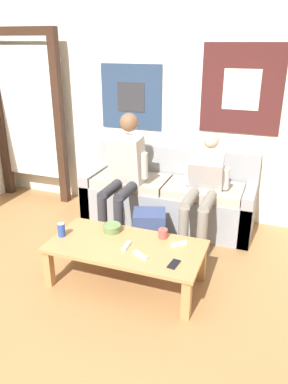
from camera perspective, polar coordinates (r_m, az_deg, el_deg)
ground_plane at (r=2.96m, az=-12.55°, el=-20.92°), size 18.00×18.00×0.00m
wall_back at (r=4.45m, az=3.21°, el=12.74°), size 10.00×0.07×2.55m
door_frame at (r=5.06m, az=-17.25°, el=12.05°), size 1.00×0.10×2.15m
couch at (r=4.34m, az=3.75°, el=-0.91°), size 1.93×0.69×0.84m
coffee_table at (r=3.26m, az=-2.78°, el=-8.84°), size 1.33×0.66×0.37m
person_seated_adult at (r=3.99m, az=-3.12°, el=3.23°), size 0.47×0.82×1.29m
person_seated_teen at (r=3.82m, az=8.95°, el=0.73°), size 0.47×0.96×1.11m
backpack at (r=3.81m, az=0.80°, el=-6.06°), size 0.39×0.38×0.41m
ceramic_bowl at (r=3.44m, az=-4.92°, el=-5.42°), size 0.17×0.17×0.07m
pillar_candle at (r=3.33m, az=2.90°, el=-6.33°), size 0.08×0.08×0.10m
drink_can_blue at (r=3.42m, az=-12.47°, el=-5.66°), size 0.07×0.07×0.12m
game_controller_near_left at (r=3.24m, az=5.40°, el=-7.88°), size 0.12×0.13×0.03m
game_controller_near_right at (r=3.07m, az=-0.57°, el=-9.59°), size 0.14×0.10×0.03m
game_controller_far_center at (r=3.19m, az=-2.70°, el=-8.23°), size 0.04×0.14×0.03m
cell_phone at (r=2.98m, az=4.59°, el=-10.88°), size 0.08×0.14×0.01m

